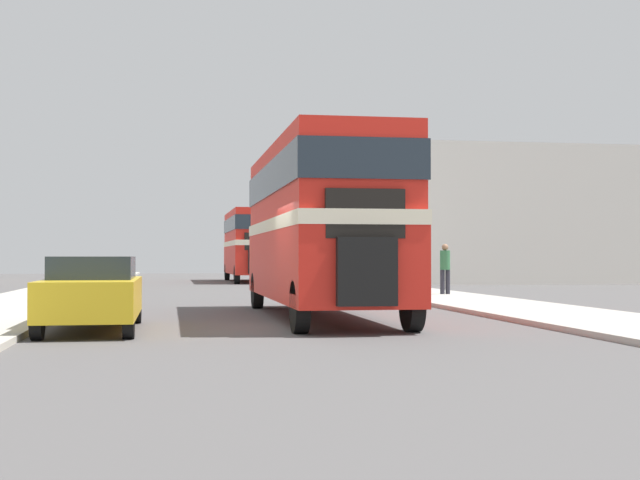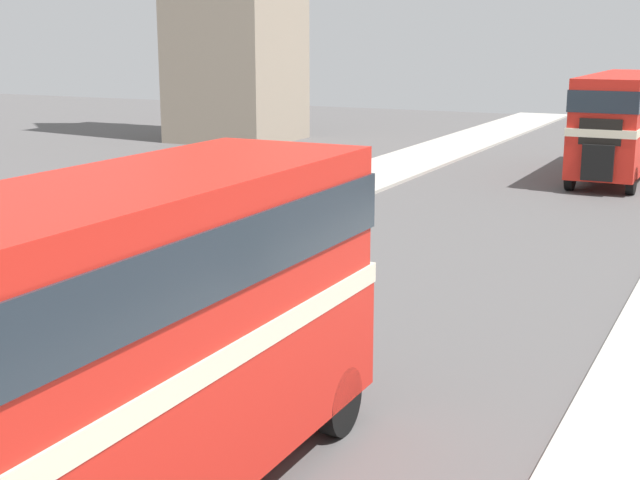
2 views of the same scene
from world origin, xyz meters
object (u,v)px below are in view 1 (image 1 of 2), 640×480
(pedestrian_walking, at_px, (445,266))
(bicycle_on_pavement, at_px, (364,278))
(double_decker_bus, at_px, (320,217))
(bus_distant, at_px, (250,240))
(car_parked_near, at_px, (93,292))

(pedestrian_walking, bearing_deg, bicycle_on_pavement, 95.32)
(double_decker_bus, relative_size, pedestrian_walking, 5.74)
(double_decker_bus, xyz_separation_m, bus_distant, (1.04, 30.47, 0.01))
(bus_distant, distance_m, pedestrian_walking, 21.47)
(double_decker_bus, distance_m, bus_distant, 30.49)
(double_decker_bus, distance_m, car_parked_near, 6.01)
(pedestrian_walking, distance_m, bicycle_on_pavement, 9.51)
(car_parked_near, distance_m, bicycle_on_pavement, 24.28)
(double_decker_bus, bearing_deg, bus_distant, 88.04)
(double_decker_bus, height_order, bicycle_on_pavement, double_decker_bus)
(car_parked_near, bearing_deg, bus_distant, 79.69)
(bus_distant, relative_size, pedestrian_walking, 5.62)
(pedestrian_walking, bearing_deg, double_decker_bus, -122.49)
(double_decker_bus, bearing_deg, bicycle_on_pavement, 74.58)
(double_decker_bus, distance_m, pedestrian_walking, 11.53)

